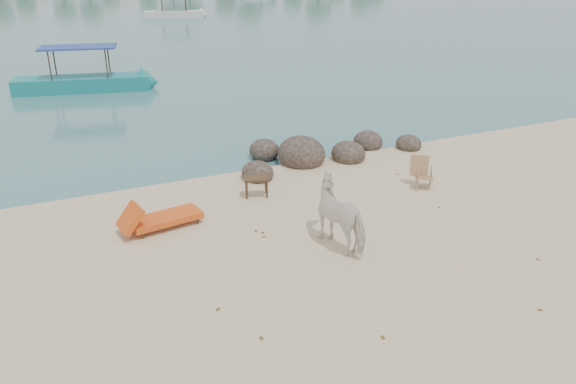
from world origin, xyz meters
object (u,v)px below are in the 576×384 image
at_px(boulders, 317,154).
at_px(lounge_chair, 166,216).
at_px(side_table, 256,188).
at_px(deck_chair, 424,174).
at_px(boat_near, 79,54).
at_px(cow, 343,215).

distance_m(boulders, lounge_chair, 5.90).
xyz_separation_m(side_table, lounge_chair, (-2.55, -0.75, 0.05)).
height_order(deck_chair, boat_near, boat_near).
xyz_separation_m(cow, side_table, (-0.75, 3.19, -0.46)).
height_order(boulders, lounge_chair, boulders).
distance_m(side_table, lounge_chair, 2.66).
distance_m(lounge_chair, deck_chair, 6.87).
relative_size(side_table, deck_chair, 0.77).
bearing_deg(boat_near, boulders, -54.44).
bearing_deg(cow, side_table, -88.94).
distance_m(side_table, boat_near, 15.03).
xyz_separation_m(cow, deck_chair, (3.55, 1.85, -0.31)).
xyz_separation_m(cow, boat_near, (-3.50, 17.90, 0.91)).
relative_size(side_table, boat_near, 0.10).
relative_size(boulders, cow, 3.66).
bearing_deg(deck_chair, boat_near, 151.44).
height_order(boulders, cow, cow).
bearing_deg(boulders, deck_chair, -63.98).
distance_m(deck_chair, boat_near, 17.57).
height_order(side_table, lounge_chair, lounge_chair).
bearing_deg(lounge_chair, deck_chair, -13.90).
bearing_deg(boat_near, deck_chair, -53.85).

